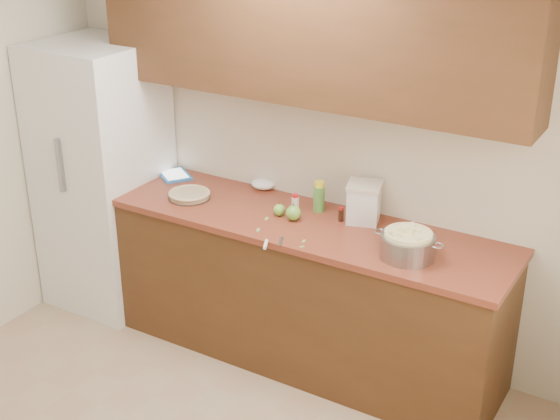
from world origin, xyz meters
The scene contains 20 objects.
room_shell centered at (0.00, 0.00, 1.30)m, with size 3.60×3.60×3.60m.
counter_run centered at (0.00, 1.48, 0.46)m, with size 2.64×0.68×0.92m.
upper_cabinets centered at (0.00, 1.63, 1.95)m, with size 2.60×0.34×0.70m, color #4F2B18.
fridge centered at (-1.44, 1.44, 0.90)m, with size 0.70×0.70×1.80m, color white.
pie centered at (-0.70, 1.41, 0.94)m, with size 0.27×0.27×0.04m.
colander centered at (0.76, 1.36, 0.99)m, with size 0.39×0.29×0.14m.
flour_canister centered at (0.37, 1.66, 1.04)m, with size 0.24×0.24×0.23m.
tablet centered at (-1.01, 1.65, 0.93)m, with size 0.30×0.28×0.02m.
paring_knife centered at (0.06, 1.10, 0.93)m, with size 0.10×0.19×0.02m.
lemon_bottle centered at (0.08, 1.65, 1.01)m, with size 0.07×0.07×0.19m.
cinnamon_shaker centered at (-0.04, 1.58, 0.97)m, with size 0.04×0.04×0.11m.
vanilla_bottle centered at (0.26, 1.59, 0.96)m, with size 0.03×0.03×0.09m.
mixing_bowl centered at (0.35, 1.69, 0.96)m, with size 0.19×0.19×0.07m.
paper_towel centered at (-0.39, 1.77, 0.95)m, with size 0.16×0.13×0.06m, color white.
apple_left centered at (-0.09, 1.47, 0.96)m, with size 0.07×0.07×0.08m.
apple_center centered at (0.02, 1.46, 0.97)m, with size 0.09×0.09×0.10m.
peel_a centered at (-0.08, 1.23, 0.92)m, with size 0.04×0.02×0.00m, color #82AE54.
peel_b centered at (0.23, 1.18, 0.92)m, with size 0.03×0.01×0.00m, color #82AE54.
peel_c centered at (0.21, 1.24, 0.92)m, with size 0.03×0.01×0.00m, color #82AE54.
peel_d centered at (-0.13, 1.39, 0.92)m, with size 0.04×0.02×0.00m, color #82AE54.
Camera 1 is at (2.07, -2.11, 2.82)m, focal length 50.00 mm.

